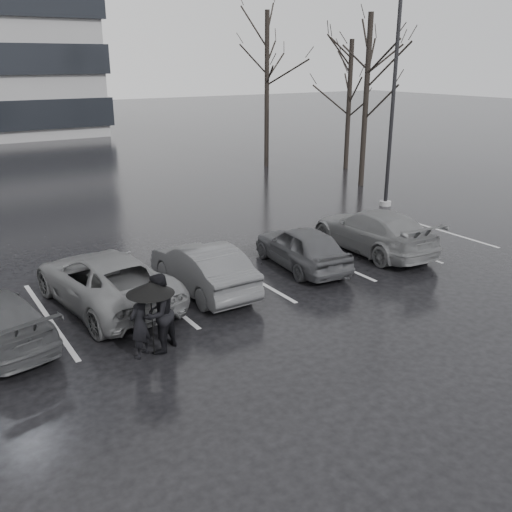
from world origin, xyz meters
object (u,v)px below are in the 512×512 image
object	(u,v)px
tree_east	(366,103)
tree_ne	(349,106)
car_west_a	(203,268)
car_east	(373,231)
car_main	(302,247)
car_west_b	(105,279)
tree_north	(267,91)
pedestrian_right	(158,313)
lamp_post	(392,108)
pedestrian_left	(140,324)

from	to	relation	value
tree_east	tree_ne	world-z (taller)	tree_east
car_west_a	car_east	size ratio (longest dim) A/B	0.84
car_east	tree_ne	size ratio (longest dim) A/B	0.68
car_main	car_west_b	world-z (taller)	car_west_b
car_main	tree_north	xyz separation A→B (m)	(8.66, 14.90, 3.61)
pedestrian_right	tree_ne	xyz separation A→B (m)	(17.87, 14.44, 2.63)
car_west_a	tree_ne	distance (m)	19.79
car_main	tree_ne	size ratio (longest dim) A/B	0.54
car_west_a	car_west_b	world-z (taller)	car_west_b
tree_north	lamp_post	bearing A→B (deg)	-95.26
pedestrian_right	car_east	bearing A→B (deg)	165.09
car_main	pedestrian_right	world-z (taller)	pedestrian_right
car_main	pedestrian_right	xyz separation A→B (m)	(-5.71, -2.54, 0.23)
car_main	car_west_a	size ratio (longest dim) A/B	0.94
lamp_post	tree_east	xyz separation A→B (m)	(1.98, 3.69, -0.09)
car_west_b	lamp_post	xyz separation A→B (m)	(13.54, 3.76, 3.41)
lamp_post	tree_ne	xyz separation A→B (m)	(4.48, 7.69, -0.59)
car_east	pedestrian_right	bearing A→B (deg)	19.07
pedestrian_left	tree_north	xyz separation A→B (m)	(14.81, 17.47, 3.50)
car_east	car_west_a	bearing A→B (deg)	2.96
car_main	car_east	bearing A→B (deg)	-174.00
car_west_b	tree_ne	size ratio (longest dim) A/B	0.70
tree_east	tree_north	size ratio (longest dim) A/B	0.94
car_west_a	pedestrian_left	size ratio (longest dim) A/B	2.64
pedestrian_right	tree_ne	size ratio (longest dim) A/B	0.25
car_east	tree_north	distance (m)	16.38
car_main	pedestrian_left	size ratio (longest dim) A/B	2.49
lamp_post	pedestrian_left	bearing A→B (deg)	-153.86
tree_ne	lamp_post	bearing A→B (deg)	-120.25
lamp_post	tree_north	size ratio (longest dim) A/B	1.05
tree_north	pedestrian_right	bearing A→B (deg)	-129.48
pedestrian_right	tree_east	world-z (taller)	tree_east
car_main	pedestrian_left	world-z (taller)	pedestrian_left
pedestrian_right	lamp_post	distance (m)	15.33
pedestrian_left	car_main	bearing A→B (deg)	169.27
lamp_post	tree_north	distance (m)	10.74
car_west_a	tree_east	bearing A→B (deg)	-148.38
car_main	car_west_b	distance (m)	5.88
car_west_a	tree_north	world-z (taller)	tree_north
car_west_a	pedestrian_left	world-z (taller)	pedestrian_left
car_east	pedestrian_left	size ratio (longest dim) A/B	3.13
pedestrian_right	car_main	bearing A→B (deg)	172.62
tree_ne	car_east	bearing A→B (deg)	-127.96
pedestrian_left	tree_ne	world-z (taller)	tree_ne
tree_ne	tree_north	xyz separation A→B (m)	(-3.50, 3.00, 0.75)
car_main	car_west_a	world-z (taller)	car_west_a
pedestrian_right	car_west_a	bearing A→B (deg)	-164.65
car_east	tree_east	world-z (taller)	tree_east
lamp_post	car_east	bearing A→B (deg)	-138.71
car_main	lamp_post	size ratio (longest dim) A/B	0.42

